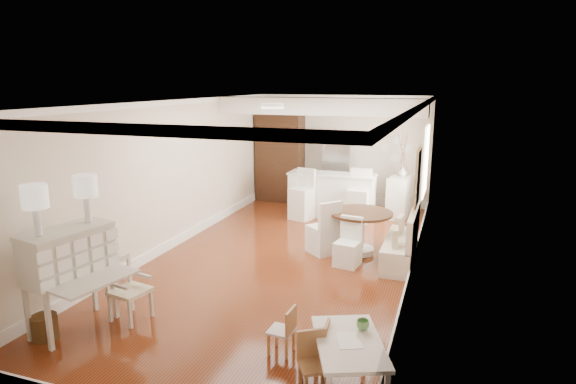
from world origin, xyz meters
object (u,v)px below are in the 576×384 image
Objects in this scene: slip_chair_near at (348,242)px; secretary_bureau at (71,280)px; kids_chair_b at (281,330)px; slip_chair_far at (323,226)px; kids_chair_a at (315,348)px; kids_chair_c at (315,364)px; gustavian_armchair at (130,290)px; dining_table at (360,233)px; bar_stool_left at (302,195)px; kids_table at (348,365)px; pantry_cabinet at (280,158)px; wicker_basket at (45,327)px; sideboard at (401,196)px; fridge at (350,172)px; breakfast_counter at (332,195)px; bar_stool_right at (359,196)px.

secretary_bureau is at bearing -121.65° from slip_chair_near.
slip_chair_far reaches higher than kids_chair_b.
kids_chair_c is (0.10, -0.33, 0.02)m from kids_chair_a.
slip_chair_far is at bearing -17.31° from gustavian_armchair.
secretary_bureau is 4.98m from dining_table.
dining_table is 1.00× the size of bar_stool_left.
kids_chair_b reaches higher than kids_table.
pantry_cabinet is at bearing -156.55° from kids_chair_b.
wicker_basket is 0.30× the size of sideboard.
slip_chair_far is at bearing 70.62° from secretary_bureau.
dining_table is 0.65× the size of fridge.
sideboard is (0.06, 7.12, 0.16)m from kids_chair_c.
gustavian_armchair is at bearing -102.00° from fridge.
gustavian_armchair is 2.71× the size of wicker_basket.
secretary_bureau is at bearing 143.14° from kids_chair_c.
kids_table is at bearing 58.73° from slip_chair_far.
slip_chair_near is at bearing -41.80° from bar_stool_left.
fridge is at bearing 78.17° from bar_stool_left.
sideboard is (3.52, 7.19, 0.33)m from wicker_basket.
kids_chair_c is 0.64× the size of slip_chair_far.
slip_chair_far is 2.57m from breakfast_counter.
secretary_bureau is 0.64m from wicker_basket.
pantry_cabinet is (-2.39, 1.36, 0.55)m from bar_stool_right.
breakfast_counter is 1.14m from fridge.
slip_chair_near is at bearing -89.71° from sideboard.
slip_chair_near is at bearing 64.66° from kids_chair_c.
dining_table is 3.55m from fridge.
bar_stool_left is (-1.72, 1.84, 0.19)m from dining_table.
bar_stool_right reaches higher than kids_chair_b.
kids_chair_a is at bearing -67.14° from pantry_cabinet.
kids_chair_a is at bearing -80.71° from fridge.
secretary_bureau reaches higher than bar_stool_left.
gustavian_armchair is 3.69m from slip_chair_near.
pantry_cabinet reaches higher than bar_stool_left.
bar_stool_right is at bearing -174.60° from kids_chair_b.
wicker_basket is 0.26× the size of dining_table.
kids_chair_c is at bearing -80.39° from fridge.
bar_stool_right is at bearing 25.11° from bar_stool_left.
kids_chair_a is 0.51× the size of bar_stool_right.
secretary_bureau is 7.64m from sideboard.
breakfast_counter is at bearing 73.56° from wicker_basket.
kids_table is (3.60, -0.06, -0.40)m from secretary_bureau.
breakfast_counter is 0.89× the size of pantry_cabinet.
fridge is at bearing 112.85° from bar_stool_right.
secretary_bureau is at bearing 9.11° from slip_chair_far.
kids_table is 3.48m from slip_chair_near.
kids_chair_c is 4.20m from slip_chair_far.
secretary_bureau is at bearing 141.27° from gustavian_armchair.
secretary_bureau reaches higher than kids_chair_c.
sideboard is (-0.24, 6.93, 0.21)m from kids_table.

